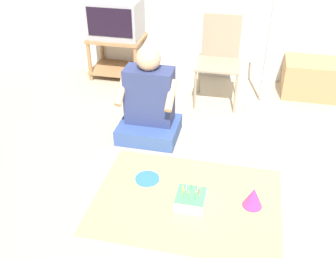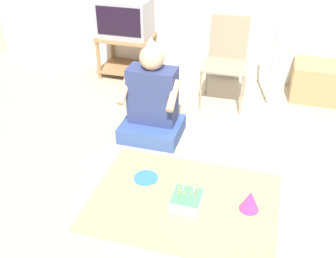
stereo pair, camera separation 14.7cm
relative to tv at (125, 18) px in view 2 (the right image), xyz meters
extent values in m
plane|color=tan|center=(1.38, -1.85, -0.68)|extent=(16.00, 16.00, 0.00)
cube|color=#997047|center=(0.00, -0.01, -0.22)|extent=(0.61, 0.46, 0.03)
cube|color=#997047|center=(0.00, -0.01, -0.59)|extent=(0.61, 0.46, 0.02)
cylinder|color=#997047|center=(-0.27, -0.21, -0.44)|extent=(0.04, 0.04, 0.47)
cylinder|color=#997047|center=(0.27, -0.21, -0.44)|extent=(0.04, 0.04, 0.47)
cylinder|color=#997047|center=(-0.27, 0.19, -0.44)|extent=(0.04, 0.04, 0.47)
cylinder|color=#997047|center=(0.27, 0.19, -0.44)|extent=(0.04, 0.04, 0.47)
cube|color=#99999E|center=(0.00, 0.00, 0.00)|extent=(0.56, 0.39, 0.41)
cube|color=black|center=(0.00, -0.20, 0.01)|extent=(0.50, 0.01, 0.31)
cube|color=gray|center=(1.21, -0.43, -0.26)|extent=(0.45, 0.42, 0.02)
cube|color=gray|center=(1.20, -0.24, -0.03)|extent=(0.39, 0.03, 0.45)
cylinder|color=gray|center=(1.01, -0.62, -0.47)|extent=(0.02, 0.02, 0.42)
cylinder|color=gray|center=(1.41, -0.61, -0.47)|extent=(0.02, 0.02, 0.42)
cylinder|color=gray|center=(1.00, -0.25, -0.47)|extent=(0.02, 0.02, 0.42)
cylinder|color=gray|center=(1.40, -0.24, -0.47)|extent=(0.02, 0.02, 0.42)
cube|color=#A87F51|center=(2.16, -0.03, -0.49)|extent=(0.57, 0.43, 0.38)
cube|color=#B2ADA3|center=(1.66, -0.52, -0.66)|extent=(0.28, 0.09, 0.03)
cylinder|color=#B7B7BC|center=(1.66, -0.41, -0.07)|extent=(0.03, 0.26, 1.16)
cube|color=#334C8C|center=(0.69, -1.21, -0.61)|extent=(0.53, 0.44, 0.14)
cube|color=navy|center=(0.69, -1.17, -0.29)|extent=(0.42, 0.22, 0.50)
sphere|color=tan|center=(0.69, -1.17, 0.06)|extent=(0.21, 0.21, 0.21)
cone|color=silver|center=(0.69, -1.17, 0.19)|extent=(0.12, 0.12, 0.09)
cylinder|color=tan|center=(0.48, -1.28, -0.21)|extent=(0.06, 0.26, 0.21)
cylinder|color=tan|center=(0.91, -1.28, -0.21)|extent=(0.06, 0.26, 0.21)
cube|color=#EAD666|center=(1.18, -1.98, -0.68)|extent=(1.35, 0.99, 0.01)
cube|color=white|center=(1.21, -2.03, -0.63)|extent=(0.21, 0.21, 0.09)
cube|color=#4CB266|center=(1.21, -2.03, -0.58)|extent=(0.21, 0.21, 0.01)
cylinder|color=#EA4C4C|center=(1.27, -2.02, -0.55)|extent=(0.01, 0.01, 0.07)
sphere|color=#FFCC4C|center=(1.27, -2.02, -0.51)|extent=(0.01, 0.01, 0.01)
cylinder|color=#E58CCC|center=(1.25, -1.98, -0.55)|extent=(0.01, 0.01, 0.07)
sphere|color=#FFCC4C|center=(1.25, -1.98, -0.51)|extent=(0.01, 0.01, 0.01)
cylinder|color=#66C666|center=(1.21, -1.97, -0.55)|extent=(0.01, 0.01, 0.07)
sphere|color=#FFCC4C|center=(1.21, -1.97, -0.51)|extent=(0.01, 0.01, 0.01)
cylinder|color=#E58CCC|center=(1.17, -1.98, -0.55)|extent=(0.01, 0.01, 0.07)
sphere|color=#FFCC4C|center=(1.17, -1.98, -0.51)|extent=(0.01, 0.01, 0.01)
cylinder|color=yellow|center=(1.16, -2.03, -0.55)|extent=(0.01, 0.01, 0.07)
sphere|color=#FFCC4C|center=(1.16, -2.03, -0.51)|extent=(0.01, 0.01, 0.01)
cylinder|color=#66C666|center=(1.17, -2.06, -0.55)|extent=(0.01, 0.01, 0.07)
sphere|color=#FFCC4C|center=(1.17, -2.06, -0.51)|extent=(0.01, 0.01, 0.01)
cylinder|color=#66C666|center=(1.21, -2.08, -0.55)|extent=(0.01, 0.01, 0.07)
sphere|color=#FFCC4C|center=(1.21, -2.08, -0.51)|extent=(0.01, 0.01, 0.01)
cylinder|color=#66C666|center=(1.25, -2.07, -0.55)|extent=(0.01, 0.01, 0.07)
sphere|color=#FFCC4C|center=(1.25, -2.07, -0.51)|extent=(0.01, 0.01, 0.01)
cone|color=#CC338C|center=(1.65, -1.94, -0.59)|extent=(0.14, 0.14, 0.16)
cylinder|color=blue|center=(0.84, -1.82, -0.67)|extent=(0.19, 0.19, 0.01)
camera|label=1|loc=(1.51, -4.10, 1.30)|focal=42.00mm
camera|label=2|loc=(1.65, -4.07, 1.30)|focal=42.00mm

